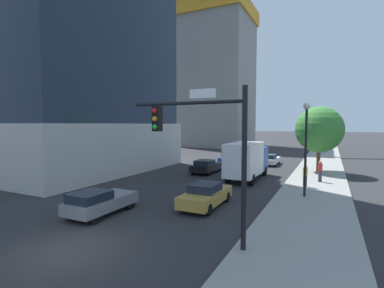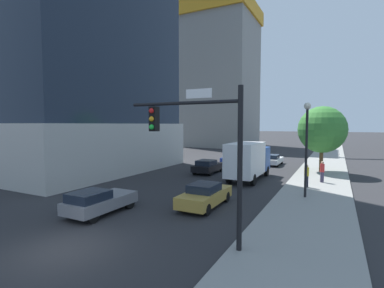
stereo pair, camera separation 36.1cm
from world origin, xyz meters
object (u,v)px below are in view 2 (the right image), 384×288
object	(u,v)px
car_white	(272,160)
pedestrian_yellow_shirt	(307,176)
car_gray	(99,201)
street_tree	(322,130)
car_green	(247,154)
box_truck	(248,159)
traffic_light_pole	(200,138)
car_gold	(205,195)
car_blue	(233,158)
construction_building	(221,71)
car_black	(208,166)
pedestrian_red_shirt	(322,171)
street_lamp	(307,136)

from	to	relation	value
car_white	pedestrian_yellow_shirt	distance (m)	12.83
car_gray	pedestrian_yellow_shirt	size ratio (longest dim) A/B	2.36
street_tree	car_gray	xyz separation A→B (m)	(-10.05, -19.80, -3.64)
car_green	box_truck	distance (m)	16.22
traffic_light_pole	car_gold	distance (m)	6.56
car_white	car_blue	size ratio (longest dim) A/B	0.95
car_blue	box_truck	world-z (taller)	box_truck
traffic_light_pole	street_tree	world-z (taller)	street_tree
car_green	car_blue	xyz separation A→B (m)	(0.00, -6.28, 0.06)
car_gold	car_blue	bearing A→B (deg)	103.92
construction_building	pedestrian_yellow_shirt	bearing A→B (deg)	-60.18
car_green	car_blue	size ratio (longest dim) A/B	0.90
car_gold	car_black	bearing A→B (deg)	113.01
car_white	construction_building	bearing A→B (deg)	122.86
car_gold	car_green	distance (m)	25.05
car_white	pedestrian_red_shirt	world-z (taller)	pedestrian_red_shirt
car_blue	box_truck	size ratio (longest dim) A/B	0.66
street_lamp	car_black	size ratio (longest dim) A/B	1.45
traffic_light_pole	car_black	distance (m)	17.47
street_lamp	box_truck	size ratio (longest dim) A/B	0.87
traffic_light_pole	street_tree	size ratio (longest dim) A/B	0.94
car_green	car_gold	bearing A→B (deg)	-79.54
street_tree	car_gray	world-z (taller)	street_tree
car_white	traffic_light_pole	bearing A→B (deg)	-85.21
car_gray	pedestrian_red_shirt	distance (m)	17.54
traffic_light_pole	construction_building	bearing A→B (deg)	110.44
car_gold	car_gray	bearing A→B (deg)	-139.24
box_truck	pedestrian_yellow_shirt	bearing A→B (deg)	-16.44
traffic_light_pole	pedestrian_yellow_shirt	world-z (taller)	traffic_light_pole
traffic_light_pole	car_gold	xyz separation A→B (m)	(-2.06, 5.05, -3.64)
street_lamp	car_gold	bearing A→B (deg)	-138.64
car_gold	box_truck	bearing A→B (deg)	90.00
traffic_light_pole	street_lamp	world-z (taller)	traffic_light_pole
street_lamp	pedestrian_red_shirt	distance (m)	6.52
car_black	box_truck	bearing A→B (deg)	-19.37
car_gray	car_green	xyz separation A→B (m)	(0.00, 28.55, -0.06)
pedestrian_yellow_shirt	car_white	bearing A→B (deg)	112.47
construction_building	box_truck	size ratio (longest dim) A/B	5.37
construction_building	car_black	bearing A→B (deg)	-70.63
pedestrian_yellow_shirt	street_tree	bearing A→B (deg)	85.81
car_gray	street_lamp	bearing A→B (deg)	41.08
box_truck	pedestrian_red_shirt	bearing A→B (deg)	10.59
pedestrian_red_shirt	construction_building	bearing A→B (deg)	122.69
construction_building	pedestrian_yellow_shirt	distance (m)	46.33
street_tree	car_gray	bearing A→B (deg)	-116.91
car_green	car_gray	bearing A→B (deg)	-90.00
car_blue	pedestrian_red_shirt	world-z (taller)	pedestrian_red_shirt
construction_building	street_tree	bearing A→B (deg)	-53.03
car_gray	car_blue	distance (m)	22.27
construction_building	street_lamp	xyz separation A→B (m)	(21.89, -40.97, -12.62)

